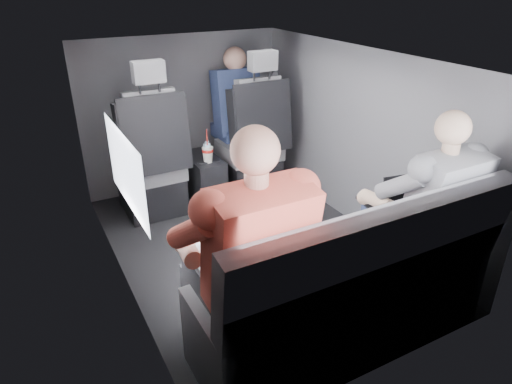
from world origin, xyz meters
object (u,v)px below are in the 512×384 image
passenger_rear_right (421,210)px  soda_cup (208,154)px  center_console (204,179)px  water_bottle (207,152)px  passenger_rear_left (245,258)px  passenger_front_right (236,104)px  front_seat_left (152,168)px  laptop_white (231,247)px  rear_bench (347,295)px  laptop_black (396,199)px  front_seat_right (252,150)px

passenger_rear_right → soda_cup: bearing=107.9°
center_console → water_bottle: (0.00, -0.10, 0.28)m
water_bottle → center_console: bearing=90.1°
center_console → passenger_rear_left: bearing=-106.3°
center_console → passenger_front_right: size_ratio=0.59×
passenger_rear_left → front_seat_left: bearing=87.1°
front_seat_left → passenger_rear_left: (-0.09, -1.81, 0.26)m
laptop_white → passenger_rear_right: passenger_rear_right is taller
rear_bench → laptop_black: (0.52, 0.25, 0.32)m
front_seat_right → soda_cup: size_ratio=4.52×
rear_bench → laptop_white: rear_bench is taller
front_seat_right → passenger_rear_left: 2.08m
water_bottle → laptop_black: (0.52, -1.58, 0.15)m
soda_cup → passenger_front_right: (0.43, 0.34, 0.28)m
passenger_front_right → rear_bench: bearing=-101.1°
laptop_black → passenger_rear_right: bearing=-79.2°
front_seat_right → laptop_black: size_ratio=3.54×
laptop_white → passenger_front_right: 2.16m
front_seat_right → passenger_rear_right: bearing=-86.7°
front_seat_right → passenger_front_right: bearing=95.9°
water_bottle → passenger_rear_right: bearing=-72.4°
front_seat_right → passenger_rear_right: front_seat_right is taller
soda_cup → passenger_rear_right: passenger_rear_right is taller
front_seat_left → laptop_white: 1.69m
water_bottle → passenger_rear_left: bearing=-107.2°
water_bottle → laptop_white: (-0.54, -1.60, 0.16)m
center_console → passenger_rear_right: 1.97m
front_seat_right → passenger_front_right: (-0.03, 0.26, 0.35)m
front_seat_right → passenger_front_right: front_seat_right is taller
passenger_front_right → laptop_black: bearing=-87.0°
rear_bench → laptop_black: 0.66m
front_seat_right → water_bottle: bearing=-171.9°
center_console → passenger_front_right: 0.73m
soda_cup → rear_bench: bearing=-89.8°
passenger_rear_right → passenger_front_right: 2.07m
front_seat_left → passenger_rear_left: 1.83m
front_seat_right → center_console: front_seat_right is taller
passenger_rear_left → soda_cup: bearing=72.7°
front_seat_right → rear_bench: bearing=-103.3°
front_seat_right → passenger_front_right: size_ratio=1.56×
passenger_rear_left → passenger_front_right: passenger_rear_left is taller
center_console → water_bottle: bearing=-89.9°
laptop_white → front_seat_right: bearing=59.2°
center_console → laptop_white: size_ratio=1.30×
laptop_white → center_console: bearing=72.4°
laptop_white → passenger_rear_right: (1.10, -0.14, -0.01)m
laptop_white → passenger_rear_left: size_ratio=0.28×
rear_bench → passenger_rear_right: 0.64m
front_seat_right → passenger_rear_left: bearing=-118.7°
front_seat_right → laptop_white: front_seat_right is taller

